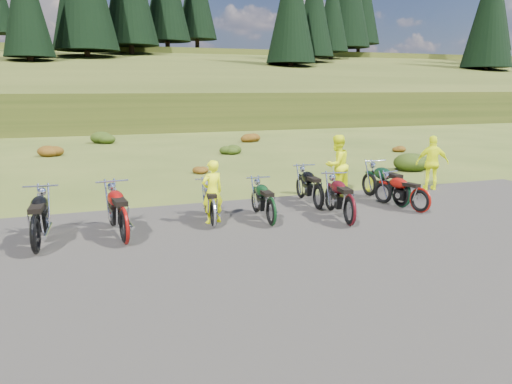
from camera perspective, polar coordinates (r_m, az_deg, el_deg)
name	(u,v)px	position (r m, az deg, el deg)	size (l,w,h in m)	color
ground	(307,235)	(11.76, 5.88, -4.94)	(300.00, 300.00, 0.00)	#384918
gravel_pad	(351,263)	(10.09, 10.83, -7.98)	(20.00, 12.00, 0.04)	black
hill_slope	(120,117)	(60.42, -15.25, 8.24)	(300.00, 46.00, 3.00)	#2F3B13
hill_plateau	(97,103)	(120.28, -17.70, 9.70)	(300.00, 90.00, 9.17)	#2F3B13
conifer_26	(292,4)	(65.33, 4.09, 20.63)	(6.16, 6.16, 16.00)	black
conifer_27	(314,8)	(73.31, 6.66, 20.17)	(5.72, 5.72, 15.00)	black
conifer_28	(332,11)	(81.40, 8.70, 19.77)	(5.28, 5.28, 14.00)	black
conifer_31	(491,9)	(81.38, 25.25, 18.41)	(7.04, 7.04, 18.00)	black
conifer_32	(492,12)	(89.88, 25.33, 18.12)	(6.60, 6.60, 17.00)	black
conifer_33	(492,14)	(98.38, 25.40, 17.89)	(6.16, 6.16, 16.00)	black
conifer_34	(493,16)	(106.89, 25.46, 17.69)	(5.72, 5.72, 15.00)	black
conifer_35	(493,18)	(115.40, 25.51, 17.52)	(5.28, 5.28, 14.00)	black
conifer_36	(495,7)	(124.22, 25.66, 18.52)	(7.92, 7.92, 20.00)	black
shrub_2	(50,149)	(26.93, -22.46, 4.56)	(1.30, 1.30, 0.77)	#662B0C
shrub_3	(105,136)	(32.20, -16.93, 6.14)	(1.56, 1.56, 0.92)	#1F340D
shrub_4	(199,168)	(20.10, -6.56, 2.74)	(0.77, 0.77, 0.45)	#662B0C
shrub_5	(230,148)	(25.91, -3.02, 5.02)	(1.03, 1.03, 0.61)	#1F340D
shrub_6	(249,136)	(31.80, -0.77, 6.45)	(1.30, 1.30, 0.77)	#662B0C
shrub_7	(414,159)	(21.91, 17.58, 3.64)	(1.56, 1.56, 0.92)	#1F340D
shrub_8	(396,148)	(27.88, 15.75, 4.92)	(0.77, 0.77, 0.45)	#662B0C
motorcycle_0	(37,255)	(11.29, -23.73, -6.63)	(2.33, 0.78, 1.22)	black
motorcycle_1	(125,245)	(11.34, -14.70, -5.92)	(2.34, 0.78, 1.23)	maroon
motorcycle_2	(271,227)	(12.39, 1.75, -4.00)	(2.03, 0.68, 1.06)	black
motorcycle_3	(214,228)	(12.30, -4.87, -4.16)	(1.99, 0.66, 1.04)	#B1B1B6
motorcycle_4	(349,227)	(12.62, 10.59, -3.91)	(2.22, 0.74, 1.16)	#450B10
motorcycle_5	(318,210)	(14.12, 7.10, -2.11)	(2.14, 0.71, 1.12)	black
motorcycle_6	(419,214)	(14.38, 18.18, -2.36)	(1.95, 0.65, 1.02)	maroon
motorcycle_7	(400,208)	(14.86, 16.17, -1.79)	(2.32, 0.77, 1.21)	black
person_middle	(212,193)	(12.52, -5.01, -0.11)	(0.58, 0.38, 1.60)	#DFED0C
person_right_a	(337,166)	(16.01, 9.22, 2.97)	(0.93, 0.72, 1.90)	#DFED0C
person_right_b	(432,164)	(17.58, 19.49, 3.06)	(1.06, 0.44, 1.81)	#DFED0C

